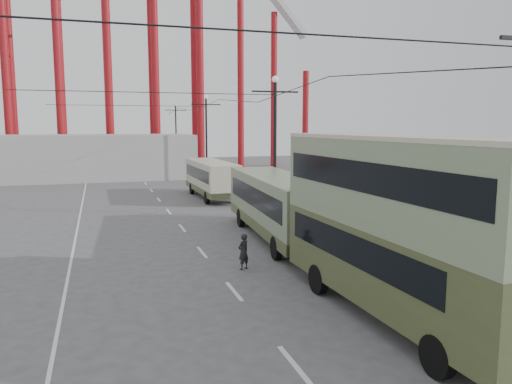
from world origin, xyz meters
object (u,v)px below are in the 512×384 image
object	(u,v)px
single_decker_green	(278,204)
double_decker_bus	(399,219)
pedestrian	(243,252)
single_decker_cream	(211,177)

from	to	relation	value
single_decker_green	double_decker_bus	bearing A→B (deg)	-87.75
single_decker_green	pedestrian	size ratio (longest dim) A/B	7.91
single_decker_cream	double_decker_bus	bearing A→B (deg)	-91.44
double_decker_bus	single_decker_green	bearing A→B (deg)	86.88
double_decker_bus	single_decker_cream	bearing A→B (deg)	87.90
single_decker_green	single_decker_cream	xyz separation A→B (m)	(-0.10, 16.10, -0.19)
single_decker_green	single_decker_cream	world-z (taller)	single_decker_green
single_decker_green	single_decker_cream	size ratio (longest dim) A/B	1.23
double_decker_bus	pedestrian	world-z (taller)	double_decker_bus
pedestrian	single_decker_cream	bearing A→B (deg)	-129.99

